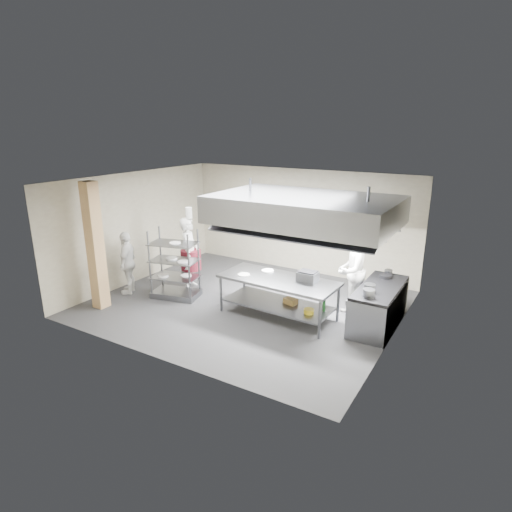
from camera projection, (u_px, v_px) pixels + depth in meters
The scene contains 23 objects.
floor at pixel (246, 304), 10.45m from camera, with size 7.00×7.00×0.00m, color #272729.
ceiling at pixel (245, 180), 9.56m from camera, with size 7.00×7.00×0.00m, color silver.
wall_back at pixel (300, 221), 12.47m from camera, with size 7.00×7.00×0.00m, color gray.
wall_left at pixel (137, 227), 11.71m from camera, with size 6.00×6.00×0.00m, color gray.
wall_right at pixel (398, 269), 8.30m from camera, with size 6.00×6.00×0.00m, color gray.
column at pixel (95, 246), 9.86m from camera, with size 0.30×0.30×3.00m, color tan.
exhaust_hood at pixel (304, 209), 9.44m from camera, with size 4.00×2.50×0.60m, color gray.
hood_strip_a at pixel (269, 219), 9.97m from camera, with size 1.60×0.12×0.04m, color white.
hood_strip_b at pixel (343, 228), 9.09m from camera, with size 1.60×0.12×0.04m, color white.
wall_shelf at pixel (358, 229), 11.46m from camera, with size 1.50×0.28×0.04m, color gray.
island at pixel (278, 298), 9.65m from camera, with size 2.67×1.11×0.91m, color gray, non-canonical shape.
island_worktop at pixel (278, 280), 9.52m from camera, with size 2.67×1.11×0.06m, color gray.
island_undershelf at pixel (278, 304), 9.69m from camera, with size 2.45×1.00×0.04m, color slate.
pass_rack at pixel (175, 264), 10.64m from camera, with size 1.16×0.67×1.74m, color slate, non-canonical shape.
cooking_range at pixel (379, 307), 9.23m from camera, with size 0.80×2.00×0.84m, color slate.
range_top at pixel (380, 288), 9.10m from camera, with size 0.78×1.96×0.06m, color black.
chef_head at pixel (190, 253), 11.24m from camera, with size 0.70×0.46×1.91m, color white.
chef_line at pixel (350, 270), 9.89m from camera, with size 0.94×0.73×1.94m, color silver.
chef_plating at pixel (128, 263), 10.94m from camera, with size 0.95×0.40×1.63m, color white.
griddle at pixel (308, 277), 9.34m from camera, with size 0.42×0.33×0.21m, color slate.
wicker_basket at pixel (290, 301), 9.64m from camera, with size 0.29×0.20×0.13m, color brown.
stockpot at pixel (369, 288), 8.78m from camera, with size 0.23×0.23×0.16m, color gray.
plate_stack at pixel (175, 276), 10.73m from camera, with size 0.28×0.28×0.05m, color silver.
Camera 1 is at (5.14, -8.16, 4.20)m, focal length 30.00 mm.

